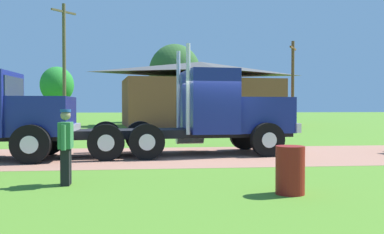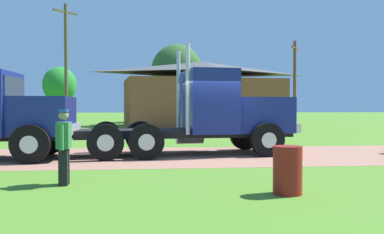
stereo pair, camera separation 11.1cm
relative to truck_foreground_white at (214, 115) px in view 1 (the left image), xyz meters
The scene contains 10 objects.
ground_plane 1.47m from the truck_foreground_white, 81.69° to the right, with size 200.00×200.00×0.00m, color #4E7F25.
dirt_track 1.47m from the truck_foreground_white, 81.69° to the right, with size 120.00×5.81×0.01m, color #A16E58.
truck_foreground_white is the anchor object (origin of this frame).
visitor_by_barrel 6.86m from the truck_foreground_white, 126.40° to the right, with size 0.28×0.67×1.62m.
steel_barrel 6.98m from the truck_foreground_white, 86.78° to the right, with size 0.55×0.55×0.92m, color maroon.
shed_building 22.46m from the truck_foreground_white, 84.03° to the left, with size 14.82×9.31×5.62m.
utility_pole_near 20.23m from the truck_foreground_white, 115.58° to the left, with size 1.55×1.75×9.40m.
utility_pole_far 22.46m from the truck_foreground_white, 63.54° to the left, with size 1.23×1.97×7.21m.
tree_left 41.71m from the truck_foreground_white, 109.07° to the left, with size 4.12×4.12×6.63m.
tree_mid 30.51m from the truck_foreground_white, 88.95° to the left, with size 5.53×5.53×8.32m.
Camera 1 is at (-2.39, -14.14, 1.68)m, focal length 39.34 mm.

